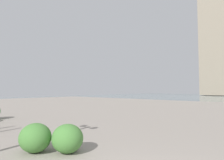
{
  "coord_description": "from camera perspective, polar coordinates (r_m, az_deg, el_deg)",
  "views": [
    {
      "loc": [
        -1.04,
        1.73,
        1.66
      ],
      "look_at": [
        6.86,
        -7.3,
        2.3
      ],
      "focal_mm": 29.17,
      "sensor_mm": 36.0,
      "label": 1
    }
  ],
  "objects": [
    {
      "name": "shrub_low",
      "position": [
        5.19,
        -13.79,
        -17.34
      ],
      "size": [
        0.88,
        0.79,
        0.75
      ],
      "color": "#477F38",
      "rests_on": "ground"
    },
    {
      "name": "shrub_wide",
      "position": [
        5.5,
        -22.91,
        -16.3
      ],
      "size": [
        0.9,
        0.81,
        0.76
      ],
      "color": "#477F38",
      "rests_on": "ground"
    }
  ]
}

